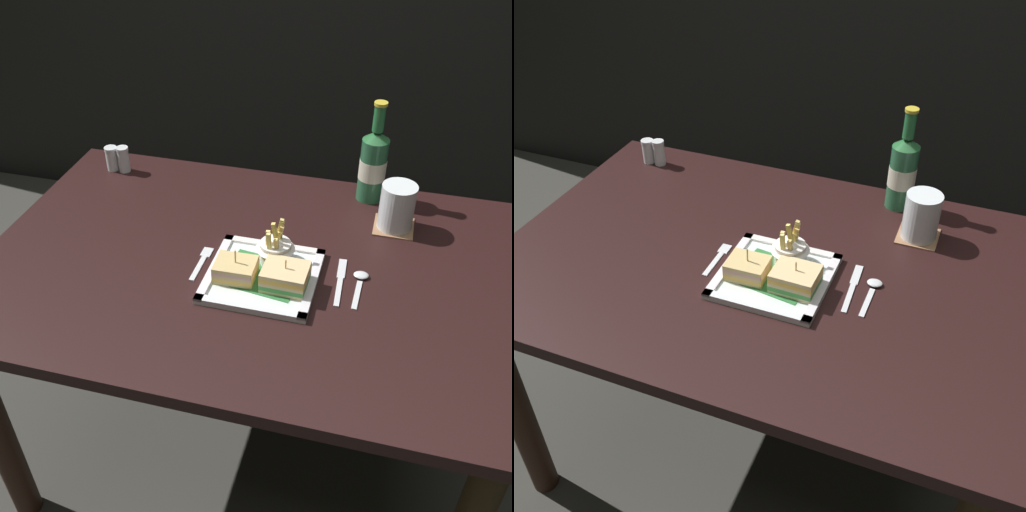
% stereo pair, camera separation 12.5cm
% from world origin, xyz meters
% --- Properties ---
extents(ground_plane, '(6.00, 6.00, 0.00)m').
position_xyz_m(ground_plane, '(0.00, 0.00, 0.00)').
color(ground_plane, '#35342F').
extents(dining_table, '(1.26, 0.86, 0.73)m').
position_xyz_m(dining_table, '(0.00, 0.00, 0.61)').
color(dining_table, black).
rests_on(dining_table, ground_plane).
extents(square_plate, '(0.25, 0.25, 0.02)m').
position_xyz_m(square_plate, '(0.05, -0.05, 0.74)').
color(square_plate, white).
rests_on(square_plate, dining_table).
extents(sandwich_half_left, '(0.09, 0.08, 0.07)m').
position_xyz_m(sandwich_half_left, '(-0.01, -0.08, 0.76)').
color(sandwich_half_left, tan).
rests_on(sandwich_half_left, square_plate).
extents(sandwich_half_right, '(0.10, 0.09, 0.07)m').
position_xyz_m(sandwich_half_right, '(0.10, -0.08, 0.76)').
color(sandwich_half_right, beige).
rests_on(sandwich_half_right, square_plate).
extents(fries_cup, '(0.09, 0.09, 0.11)m').
position_xyz_m(fries_cup, '(0.06, 0.00, 0.78)').
color(fries_cup, white).
rests_on(fries_cup, square_plate).
extents(beer_bottle, '(0.07, 0.07, 0.28)m').
position_xyz_m(beer_bottle, '(0.24, 0.36, 0.83)').
color(beer_bottle, '#265E3C').
rests_on(beer_bottle, dining_table).
extents(drink_coaster, '(0.10, 0.10, 0.00)m').
position_xyz_m(drink_coaster, '(0.32, 0.23, 0.73)').
color(drink_coaster, '#936747').
rests_on(drink_coaster, dining_table).
extents(water_glass, '(0.09, 0.09, 0.12)m').
position_xyz_m(water_glass, '(0.32, 0.23, 0.78)').
color(water_glass, silver).
rests_on(water_glass, dining_table).
extents(fork, '(0.02, 0.13, 0.00)m').
position_xyz_m(fork, '(-0.11, -0.03, 0.73)').
color(fork, silver).
rests_on(fork, dining_table).
extents(knife, '(0.02, 0.17, 0.00)m').
position_xyz_m(knife, '(0.22, -0.01, 0.73)').
color(knife, silver).
rests_on(knife, dining_table).
extents(spoon, '(0.04, 0.13, 0.01)m').
position_xyz_m(spoon, '(0.26, -0.01, 0.73)').
color(spoon, silver).
rests_on(spoon, dining_table).
extents(salt_shaker, '(0.04, 0.04, 0.07)m').
position_xyz_m(salt_shaker, '(-0.51, 0.32, 0.76)').
color(salt_shaker, silver).
rests_on(salt_shaker, dining_table).
extents(pepper_shaker, '(0.04, 0.04, 0.08)m').
position_xyz_m(pepper_shaker, '(-0.47, 0.32, 0.76)').
color(pepper_shaker, silver).
rests_on(pepper_shaker, dining_table).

